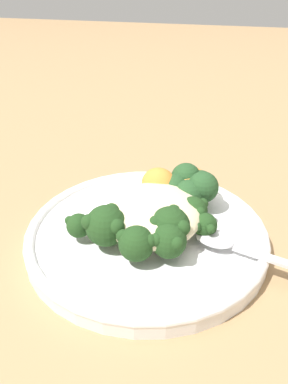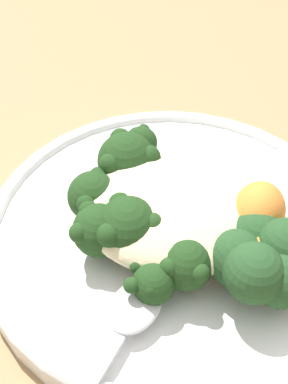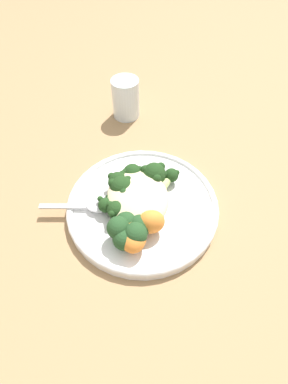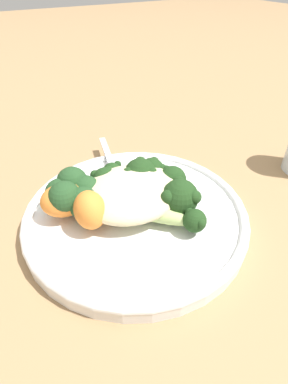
{
  "view_description": "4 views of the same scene",
  "coord_description": "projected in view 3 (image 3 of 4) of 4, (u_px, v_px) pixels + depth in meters",
  "views": [
    {
      "loc": [
        0.33,
        0.07,
        0.27
      ],
      "look_at": [
        -0.01,
        -0.02,
        0.06
      ],
      "focal_mm": 35.0,
      "sensor_mm": 36.0,
      "label": 1
    },
    {
      "loc": [
        -0.04,
        0.23,
        0.3
      ],
      "look_at": [
        0.02,
        -0.01,
        0.06
      ],
      "focal_mm": 50.0,
      "sensor_mm": 36.0,
      "label": 2
    },
    {
      "loc": [
        -0.3,
        0.05,
        0.45
      ],
      "look_at": [
        0.0,
        -0.02,
        0.05
      ],
      "focal_mm": 28.0,
      "sensor_mm": 36.0,
      "label": 3
    },
    {
      "loc": [
        -0.13,
        -0.26,
        0.26
      ],
      "look_at": [
        0.02,
        -0.01,
        0.04
      ],
      "focal_mm": 28.0,
      "sensor_mm": 36.0,
      "label": 4
    }
  ],
  "objects": [
    {
      "name": "ground_plane",
      "position": [
        133.0,
        212.0,
        0.54
      ],
      "size": [
        4.0,
        4.0,
        0.0
      ],
      "primitive_type": "plane",
      "color": "#9E7A51"
    },
    {
      "name": "plate",
      "position": [
        142.0,
        205.0,
        0.54
      ],
      "size": [
        0.27,
        0.27,
        0.02
      ],
      "color": "white",
      "rests_on": "ground_plane"
    },
    {
      "name": "quinoa_mound",
      "position": [
        138.0,
        198.0,
        0.51
      ],
      "size": [
        0.12,
        0.11,
        0.04
      ],
      "primitive_type": "ellipsoid",
      "color": "beige",
      "rests_on": "plate"
    },
    {
      "name": "broccoli_stalk_0",
      "position": [
        162.0,
        187.0,
        0.54
      ],
      "size": [
        0.08,
        0.1,
        0.03
      ],
      "rotation": [
        0.0,
        0.0,
        -0.87
      ],
      "color": "#ADC675",
      "rests_on": "plate"
    },
    {
      "name": "broccoli_stalk_1",
      "position": [
        153.0,
        178.0,
        0.54
      ],
      "size": [
        0.09,
        0.06,
        0.04
      ],
      "rotation": [
        0.0,
        0.0,
        -0.5
      ],
      "color": "#ADC675",
      "rests_on": "plate"
    },
    {
      "name": "broccoli_stalk_2",
      "position": [
        135.0,
        179.0,
        0.54
      ],
      "size": [
        0.09,
        0.04,
        0.04
      ],
      "rotation": [
        0.0,
        0.0,
        0.08
      ],
      "color": "#ADC675",
      "rests_on": "plate"
    },
    {
      "name": "broccoli_stalk_3",
      "position": [
        121.0,
        185.0,
        0.53
      ],
      "size": [
        0.09,
        0.06,
        0.04
      ],
      "rotation": [
        0.0,
        0.0,
        0.54
      ],
      "color": "#ADC675",
      "rests_on": "plate"
    },
    {
      "name": "broccoli_stalk_4",
      "position": [
        124.0,
        190.0,
        0.52
      ],
      "size": [
        0.07,
        0.07,
        0.04
      ],
      "rotation": [
        0.0,
        0.0,
        0.67
      ],
      "color": "#ADC675",
      "rests_on": "plate"
    },
    {
      "name": "broccoli_stalk_5",
      "position": [
        117.0,
        204.0,
        0.51
      ],
      "size": [
        0.05,
        0.11,
        0.03
      ],
      "rotation": [
        0.0,
        0.0,
        1.26
      ],
      "color": "#ADC675",
      "rests_on": "plate"
    },
    {
      "name": "broccoli_stalk_6",
      "position": [
        125.0,
        209.0,
        0.5
      ],
      "size": [
        0.03,
        0.09,
        0.03
      ],
      "rotation": [
        0.0,
        0.0,
        1.59
      ],
      "color": "#ADC675",
      "rests_on": "plate"
    },
    {
      "name": "sweet_potato_chunk_0",
      "position": [
        151.0,
        222.0,
        0.48
      ],
      "size": [
        0.04,
        0.05,
        0.04
      ],
      "primitive_type": "ellipsoid",
      "rotation": [
        0.0,
        0.0,
        1.43
      ],
      "color": "orange",
      "rests_on": "plate"
    },
    {
      "name": "sweet_potato_chunk_1",
      "position": [
        133.0,
        237.0,
        0.46
      ],
      "size": [
        0.06,
        0.05,
        0.04
      ],
      "primitive_type": "ellipsoid",
      "rotation": [
        0.0,
        0.0,
        2.97
      ],
      "color": "orange",
      "rests_on": "plate"
    },
    {
      "name": "sweet_potato_chunk_2",
      "position": [
        138.0,
        214.0,
        0.5
      ],
      "size": [
        0.07,
        0.08,
        0.03
      ],
      "primitive_type": "ellipsoid",
      "rotation": [
        0.0,
        0.0,
        4.25
      ],
      "color": "orange",
      "rests_on": "plate"
    },
    {
      "name": "kale_tuft",
      "position": [
        128.0,
        230.0,
        0.47
      ],
      "size": [
        0.06,
        0.07,
        0.04
      ],
      "color": "#234723",
      "rests_on": "plate"
    },
    {
      "name": "spoon",
      "position": [
        91.0,
        206.0,
        0.52
      ],
      "size": [
        0.05,
        0.13,
        0.01
      ],
      "rotation": [
        0.0,
        0.0,
        1.33
      ],
      "color": "silver",
      "rests_on": "plate"
    },
    {
      "name": "water_glass",
      "position": [
        126.0,
        98.0,
        0.68
      ],
      "size": [
        0.06,
        0.06,
        0.09
      ],
      "primitive_type": "cylinder",
      "color": "silver",
      "rests_on": "ground_plane"
    }
  ]
}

